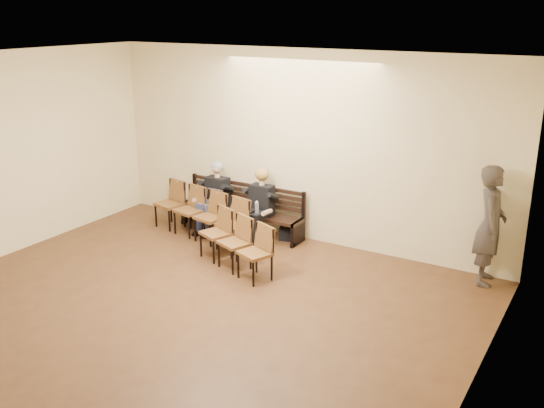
% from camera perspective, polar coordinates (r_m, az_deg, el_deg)
% --- Properties ---
extents(ground, '(10.00, 10.00, 0.00)m').
position_cam_1_polar(ground, '(7.99, -15.42, -14.04)').
color(ground, brown).
rests_on(ground, ground).
extents(room_walls, '(8.02, 10.01, 3.51)m').
position_cam_1_polar(room_walls, '(7.55, -12.74, 5.18)').
color(room_walls, beige).
rests_on(room_walls, ground).
extents(bench, '(2.60, 0.90, 0.45)m').
position_cam_1_polar(bench, '(11.75, -2.95, -1.59)').
color(bench, black).
rests_on(bench, ground).
extents(seated_man, '(0.55, 0.76, 1.32)m').
position_cam_1_polar(seated_man, '(11.81, -5.40, 0.68)').
color(seated_man, black).
rests_on(seated_man, ground).
extents(seated_woman, '(0.54, 0.75, 1.27)m').
position_cam_1_polar(seated_woman, '(11.27, -1.22, -0.24)').
color(seated_woman, black).
rests_on(seated_woman, ground).
extents(laptop, '(0.42, 0.36, 0.26)m').
position_cam_1_polar(laptop, '(11.64, -5.88, -0.01)').
color(laptop, silver).
rests_on(laptop, bench).
extents(water_bottle, '(0.08, 0.08, 0.24)m').
position_cam_1_polar(water_bottle, '(11.04, -1.44, -0.98)').
color(water_bottle, silver).
rests_on(water_bottle, bench).
extents(bag, '(0.39, 0.33, 0.25)m').
position_cam_1_polar(bag, '(11.37, 1.57, -2.80)').
color(bag, black).
rests_on(bag, ground).
extents(passerby, '(0.66, 0.88, 2.20)m').
position_cam_1_polar(passerby, '(9.91, 19.94, -1.11)').
color(passerby, '#3A332F').
rests_on(passerby, ground).
extents(chair_row_front, '(2.32, 0.95, 0.93)m').
position_cam_1_polar(chair_row_front, '(11.45, -6.85, -0.95)').
color(chair_row_front, brown).
rests_on(chair_row_front, ground).
extents(chair_row_back, '(1.67, 1.03, 0.89)m').
position_cam_1_polar(chair_row_back, '(10.06, -3.56, -3.70)').
color(chair_row_back, brown).
rests_on(chair_row_back, ground).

